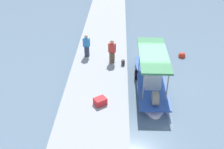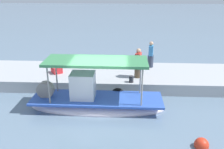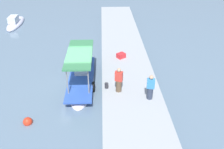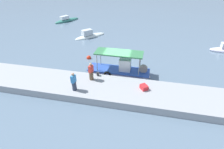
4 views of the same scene
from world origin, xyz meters
name	(u,v)px [view 4 (image 4 of 4)]	position (x,y,z in m)	size (l,w,h in m)	color
ground_plane	(118,72)	(0.00, 0.00, 0.00)	(120.00, 120.00, 0.00)	slate
dock_quay	(110,90)	(0.00, -3.75, 0.32)	(36.00, 3.76, 0.65)	#A4A8AC
main_fishing_boat	(120,71)	(0.26, -0.40, 0.40)	(6.41, 1.86, 2.77)	white
fisherman_near_bollard	(74,82)	(-2.74, -4.77, 1.39)	(0.42, 0.50, 1.63)	#323B4F
fisherman_by_crate	(91,72)	(-1.87, -2.93, 1.40)	(0.46, 0.53, 1.66)	brown
mooring_bollard	(98,74)	(-1.49, -2.16, 0.83)	(0.24, 0.24, 0.36)	#2D2D33
cargo_crate	(144,87)	(2.85, -3.42, 0.84)	(0.63, 0.50, 0.38)	red
marker_buoy	(89,58)	(-3.98, 2.40, 0.11)	(0.53, 0.53, 0.53)	red
moored_boat_near	(67,20)	(-13.76, 17.68, 0.21)	(3.96, 5.46, 1.36)	#378272
moored_boat_far	(90,36)	(-6.33, 9.80, 0.20)	(4.48, 4.87, 1.44)	white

